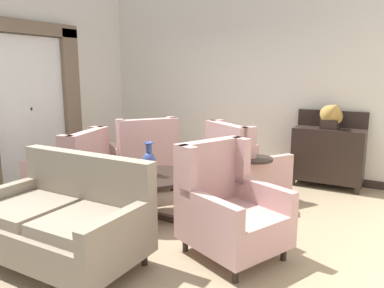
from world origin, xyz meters
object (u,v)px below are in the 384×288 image
gramophone (333,113)px  settee (63,220)px  armchair_foreground_right (144,159)px  armchair_beside_settee (228,209)px  side_table (253,178)px  sideboard (328,154)px  coffee_table (151,182)px  porcelain_vase (149,161)px  armchair_near_sideboard (242,167)px  armchair_far_left (73,172)px

gramophone → settee: bearing=-116.7°
armchair_foreground_right → gramophone: 2.85m
armchair_foreground_right → armchair_beside_settee: size_ratio=1.08×
gramophone → side_table: bearing=-119.2°
armchair_foreground_right → side_table: bearing=129.3°
settee → side_table: 2.43m
settee → sideboard: size_ratio=1.37×
settee → coffee_table: bearing=86.4°
porcelain_vase → armchair_foreground_right: 1.18m
coffee_table → side_table: (0.94, 0.93, -0.05)m
coffee_table → gramophone: 2.86m
settee → armchair_near_sideboard: size_ratio=1.31×
settee → armchair_beside_settee: (1.25, 0.89, 0.05)m
settee → armchair_near_sideboard: bearing=73.3°
armchair_beside_settee → armchair_foreground_right: bearing=79.9°
armchair_far_left → gramophone: bearing=114.0°
porcelain_vase → armchair_near_sideboard: 1.43m
armchair_beside_settee → armchair_far_left: size_ratio=1.08×
coffee_table → armchair_near_sideboard: armchair_near_sideboard is taller
gramophone → coffee_table: bearing=-126.9°
gramophone → armchair_far_left: bearing=-141.6°
side_table → armchair_beside_settee: bearing=-80.6°
armchair_beside_settee → gramophone: size_ratio=2.06×
armchair_foreground_right → sideboard: sideboard is taller
coffee_table → armchair_near_sideboard: size_ratio=0.79×
porcelain_vase → armchair_foreground_right: size_ratio=0.33×
armchair_foreground_right → side_table: armchair_foreground_right is taller
armchair_far_left → sideboard: (2.83, 2.37, 0.09)m
armchair_far_left → armchair_near_sideboard: (1.89, 1.28, 0.01)m
porcelain_vase → settee: settee is taller
coffee_table → gramophone: bearing=53.1°
porcelain_vase → armchair_far_left: bearing=-177.0°
coffee_table → side_table: size_ratio=1.45×
coffee_table → armchair_beside_settee: (1.16, -0.38, 0.00)m
settee → armchair_beside_settee: bearing=36.1°
settee → armchair_near_sideboard: 2.60m
porcelain_vase → settee: (-0.07, -1.27, -0.30)m
coffee_table → porcelain_vase: bearing=-173.9°
armchair_beside_settee → side_table: 1.32m
settee → gramophone: gramophone is taller
porcelain_vase → sideboard: bearing=54.6°
settee → sideboard: bearing=65.0°
armchair_far_left → sideboard: size_ratio=0.89×
settee → sideboard: (1.71, 3.58, 0.11)m
armchair_beside_settee → sideboard: (0.46, 2.68, 0.07)m
armchair_near_sideboard → gramophone: gramophone is taller
armchair_foreground_right → settee: bearing=55.3°
sideboard → gramophone: size_ratio=2.14×
gramophone → sideboard: bearing=118.3°
side_table → sideboard: sideboard is taller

